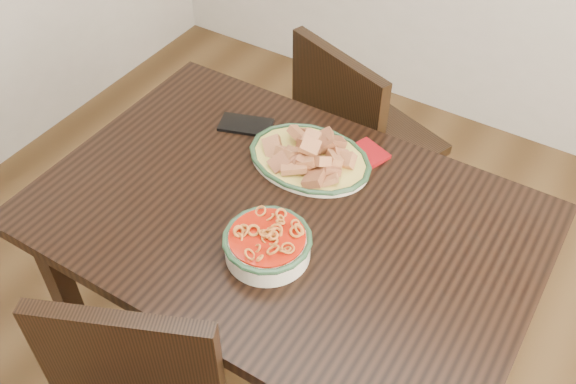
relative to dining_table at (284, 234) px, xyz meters
The scene contains 6 objects.
dining_table is the anchor object (origin of this frame).
chair_far 0.68m from the dining_table, 99.00° to the left, with size 0.54×0.54×0.89m.
fish_plate 0.25m from the dining_table, 102.12° to the left, with size 0.36×0.28×0.11m.
noodle_bowl 0.20m from the dining_table, 73.93° to the right, with size 0.22×0.22×0.08m.
smartphone 0.39m from the dining_table, 139.80° to the left, with size 0.16×0.09×0.01m, color black.
napkin 0.35m from the dining_table, 75.51° to the left, with size 0.11×0.09×0.01m, color maroon.
Camera 1 is at (0.54, -0.87, 1.98)m, focal length 40.00 mm.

